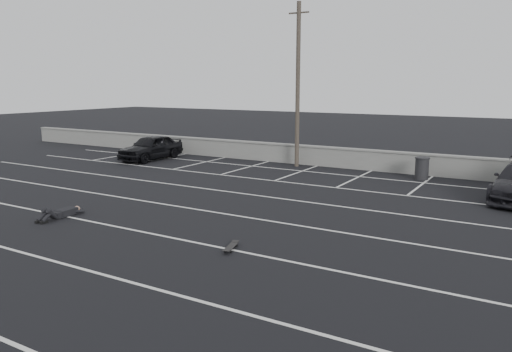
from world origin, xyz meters
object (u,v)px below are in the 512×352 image
Objects in this scene: person at (66,209)px; skateboard at (231,247)px; car_left at (151,147)px; utility_pole at (298,85)px; trash_bin at (422,168)px.

person is 6.70m from skateboard.
car_left is 0.50× the size of utility_pole.
person is at bearing -99.51° from utility_pole.
skateboard is (12.84, -10.98, -0.65)m from car_left.
utility_pole reaches higher than trash_bin.
skateboard is (4.50, -13.18, -4.22)m from utility_pole.
car_left is at bearing -173.21° from trash_bin.
utility_pole is 8.17× the size of trash_bin.
person is 2.97× the size of skateboard.
car_left is 4.08× the size of trash_bin.
trash_bin reaches higher than person.
person is at bearing 163.85° from skateboard.
utility_pole is (8.34, 2.20, 3.57)m from car_left.
person is (-8.82, -12.68, -0.30)m from trash_bin.
utility_pole is 3.67× the size of person.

